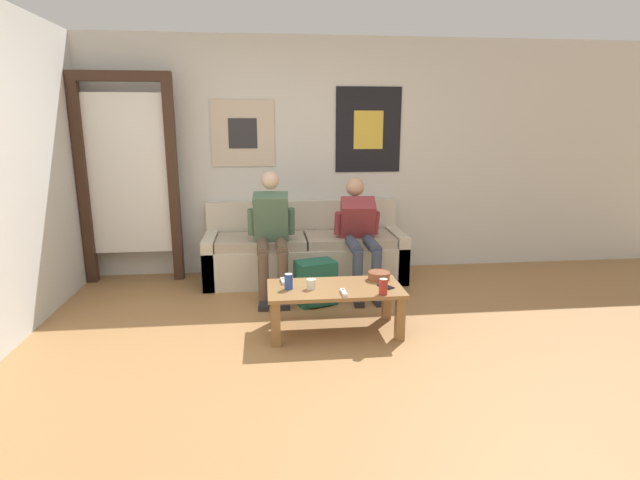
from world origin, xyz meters
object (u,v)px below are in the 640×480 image
person_seated_adult (272,229)px  person_seated_teen (359,230)px  game_controller_near_right (283,281)px  backpack (316,284)px  couch (305,253)px  pillar_candle (311,284)px  coffee_table (335,295)px  cell_phone (386,286)px  drink_can_blue (289,281)px  game_controller_near_left (344,292)px  drink_can_red (383,287)px  ceramic_bowl (379,275)px

person_seated_adult → person_seated_teen: bearing=2.1°
game_controller_near_right → backpack: bearing=56.6°
game_controller_near_right → couch: bearing=77.5°
pillar_candle → game_controller_near_right: (-0.21, 0.19, -0.03)m
coffee_table → cell_phone: 0.41m
backpack → drink_can_blue: (-0.29, -0.66, 0.25)m
coffee_table → game_controller_near_left: game_controller_near_left is taller
person_seated_adult → drink_can_red: person_seated_adult is taller
coffee_table → drink_can_red: (0.34, -0.22, 0.13)m
backpack → cell_phone: (0.48, -0.70, 0.19)m
pillar_candle → cell_phone: pillar_candle is taller
coffee_table → person_seated_adult: size_ratio=0.91×
ceramic_bowl → game_controller_near_right: ceramic_bowl is taller
ceramic_bowl → game_controller_near_right: 0.80m
coffee_table → game_controller_near_right: (-0.41, 0.16, 0.08)m
cell_phone → person_seated_teen: bearing=90.0°
drink_can_red → game_controller_near_right: bearing=153.2°
person_seated_adult → person_seated_teen: (0.88, 0.03, -0.03)m
backpack → game_controller_near_left: backpack is taller
backpack → drink_can_red: 0.99m
couch → drink_can_blue: bearing=-99.7°
game_controller_near_right → cell_phone: (0.81, -0.21, -0.01)m
backpack → cell_phone: size_ratio=2.72×
person_seated_adult → cell_phone: bearing=-51.2°
pillar_candle → game_controller_near_left: bearing=-32.0°
couch → person_seated_adult: bearing=-132.0°
couch → coffee_table: 1.45m
couch → game_controller_near_right: couch is taller
person_seated_adult → game_controller_near_right: bearing=-85.3°
ceramic_bowl → drink_can_blue: size_ratio=1.51×
couch → coffee_table: couch is taller
ceramic_bowl → game_controller_near_left: 0.47m
couch → coffee_table: size_ratio=1.97×
person_seated_teen → pillar_candle: 1.27m
drink_can_blue → cell_phone: drink_can_blue is taller
game_controller_near_left → drink_can_blue: bearing=158.2°
person_seated_adult → pillar_candle: (0.29, -1.07, -0.22)m
drink_can_blue → coffee_table: bearing=1.5°
coffee_table → game_controller_near_right: game_controller_near_right is taller
coffee_table → person_seated_adult: (-0.48, 1.05, 0.33)m
person_seated_teen → backpack: bearing=-138.5°
pillar_candle → backpack: bearing=80.8°
drink_can_blue → person_seated_adult: bearing=95.9°
pillar_candle → drink_can_red: drink_can_red is taller
person_seated_teen → game_controller_near_right: bearing=-131.3°
backpack → drink_can_blue: drink_can_blue is taller
pillar_candle → cell_phone: size_ratio=0.61×
pillar_candle → game_controller_near_right: bearing=138.7°
person_seated_teen → drink_can_red: size_ratio=8.86×
person_seated_teen → backpack: (-0.48, -0.43, -0.41)m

